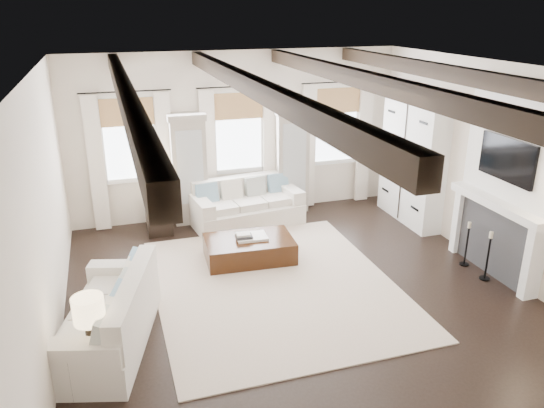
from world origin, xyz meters
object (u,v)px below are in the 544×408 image
object	(u,v)px
ottoman	(249,249)
side_table_front	(96,363)
sofa_back	(246,206)
side_table_back	(159,216)
sofa_left	(111,318)

from	to	relation	value
ottoman	side_table_front	distance (m)	3.45
sofa_back	side_table_back	size ratio (longest dim) A/B	3.20
ottoman	side_table_back	distance (m)	2.03
side_table_back	ottoman	bearing A→B (deg)	-50.38
sofa_left	side_table_front	distance (m)	0.74
side_table_front	side_table_back	distance (m)	4.17
ottoman	side_table_back	world-z (taller)	side_table_back
sofa_back	side_table_front	world-z (taller)	sofa_back
sofa_back	sofa_left	xyz separation A→B (m)	(-2.59, -3.28, 0.02)
sofa_left	ottoman	size ratio (longest dim) A/B	1.59
sofa_left	ottoman	bearing A→B (deg)	38.17
ottoman	side_table_front	bearing A→B (deg)	-131.12
sofa_back	side_table_front	xyz separation A→B (m)	(-2.79, -3.98, -0.09)
sofa_back	side_table_front	size ratio (longest dim) A/B	4.18
ottoman	side_table_front	size ratio (longest dim) A/B	2.78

